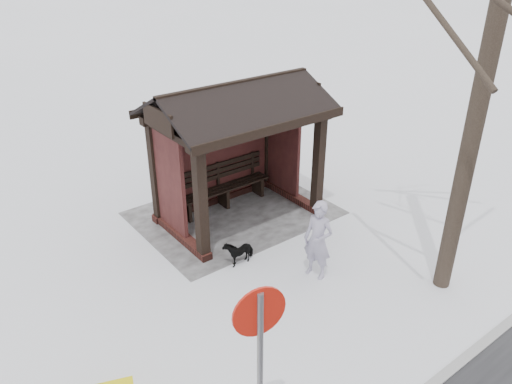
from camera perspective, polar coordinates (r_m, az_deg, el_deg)
The scene contains 7 objects.
ground at distance 11.24m, azimuth -1.93°, elevation -2.85°, with size 120.00×120.00×0.00m, color silver.
kerb at distance 8.31m, azimuth 22.03°, elevation -17.84°, with size 120.00×0.15×0.06m, color gray.
trampled_patch at distance 11.38m, azimuth -2.52°, elevation -2.41°, with size 4.20×3.20×0.02m, color gray.
bus_shelter at distance 10.45m, azimuth -2.63°, elevation 7.83°, with size 3.60×2.40×3.09m.
pedestrian at distance 9.07m, azimuth 7.10°, elevation -5.49°, with size 0.56×0.36×1.52m, color #9891AA.
dog at distance 9.63m, azimuth -1.99°, elevation -6.75°, with size 0.27×0.60×0.51m, color black.
road_sign at distance 5.62m, azimuth 0.38°, elevation -16.46°, with size 0.61×0.16×2.43m.
Camera 1 is at (5.61, 7.94, 5.63)m, focal length 35.00 mm.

